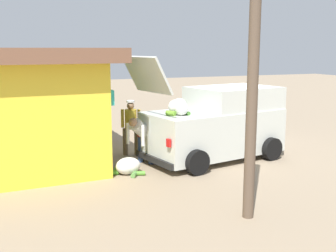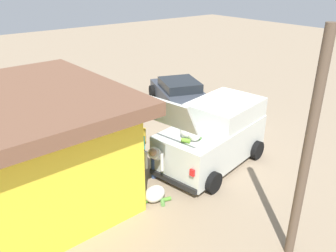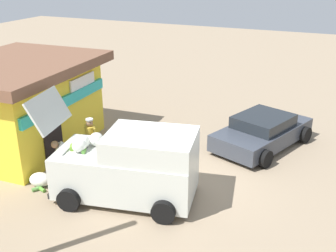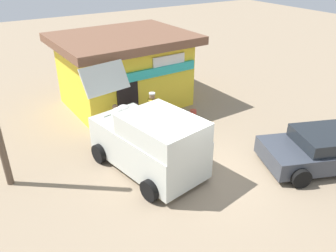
% 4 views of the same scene
% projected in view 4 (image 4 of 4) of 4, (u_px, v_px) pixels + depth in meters
% --- Properties ---
extents(ground_plane, '(60.00, 60.00, 0.00)m').
position_uv_depth(ground_plane, '(203.00, 174.00, 10.73)').
color(ground_plane, gray).
extents(storefront_bar, '(5.77, 4.76, 3.10)m').
position_uv_depth(storefront_bar, '(124.00, 69.00, 14.92)').
color(storefront_bar, yellow).
rests_on(storefront_bar, ground_plane).
extents(delivery_van, '(2.77, 4.58, 2.91)m').
position_uv_depth(delivery_van, '(150.00, 142.00, 10.53)').
color(delivery_van, silver).
rests_on(delivery_van, ground_plane).
extents(parked_sedan, '(4.40, 3.25, 1.16)m').
position_uv_depth(parked_sedan, '(325.00, 149.00, 10.99)').
color(parked_sedan, '#383D47').
rests_on(parked_sedan, ground_plane).
extents(vendor_standing, '(0.45, 0.53, 1.61)m').
position_uv_depth(vendor_standing, '(152.00, 110.00, 12.77)').
color(vendor_standing, '#726047').
rests_on(vendor_standing, ground_plane).
extents(customer_bending, '(0.73, 0.75, 1.33)m').
position_uv_depth(customer_bending, '(125.00, 118.00, 12.35)').
color(customer_bending, navy).
rests_on(customer_bending, ground_plane).
extents(unloaded_banana_pile, '(0.76, 0.88, 0.42)m').
position_uv_depth(unloaded_banana_pile, '(102.00, 132.00, 12.77)').
color(unloaded_banana_pile, silver).
rests_on(unloaded_banana_pile, ground_plane).
extents(paint_bucket, '(0.28, 0.28, 0.33)m').
position_uv_depth(paint_bucket, '(193.00, 114.00, 14.25)').
color(paint_bucket, '#BF3F33').
rests_on(paint_bucket, ground_plane).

